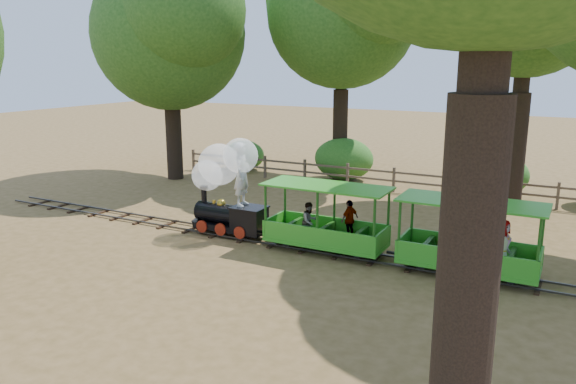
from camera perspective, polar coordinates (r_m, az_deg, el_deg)
The scene contains 11 objects.
ground at distance 16.35m, azimuth -1.21°, elevation -5.26°, with size 90.00×90.00×0.00m, color olive.
track at distance 16.32m, azimuth -1.21°, elevation -5.03°, with size 22.00×1.00×0.10m.
locomotive at distance 16.85m, azimuth -6.37°, elevation 1.31°, with size 2.65×1.25×3.05m.
carriage_front at distance 15.47m, azimuth 3.93°, elevation -3.48°, with size 3.46×1.44×1.80m.
carriage_rear at distance 14.39m, azimuth 18.01°, elevation -5.13°, with size 3.46×1.41×1.80m.
oak_nw at distance 25.41m, azimuth -11.96°, elevation 16.22°, with size 8.11×7.14×9.55m.
oak_nc at distance 25.14m, azimuth 5.59°, elevation 18.41°, with size 8.02×7.05×10.37m.
fence at distance 23.29m, azimuth 8.36°, elevation 1.68°, with size 18.10×0.10×1.00m.
shrub_west at distance 27.40m, azimuth -4.45°, elevation 3.78°, with size 2.04×1.57×1.41m, color #2D6B1E.
shrub_mid_w at distance 25.02m, azimuth 5.68°, elevation 3.36°, with size 2.68×2.06×1.85m, color #2D6B1E.
shrub_mid_e at distance 23.43m, azimuth 20.48°, elevation 1.67°, with size 2.39×1.84×1.65m, color #2D6B1E.
Camera 1 is at (7.53, -13.55, 5.18)m, focal length 35.00 mm.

